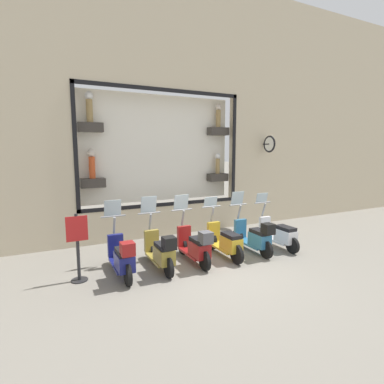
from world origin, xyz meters
TOP-DOWN VIEW (x-y plane):
  - ground_plane at (0.00, 0.00)m, footprint 120.00×120.00m
  - building_facade at (3.60, -0.00)m, footprint 1.24×36.00m
  - scooter_white_0 at (0.73, -2.58)m, footprint 1.79×0.61m
  - scooter_teal_1 at (0.67, -1.65)m, footprint 1.80×0.60m
  - scooter_yellow_2 at (0.73, -0.71)m, footprint 1.80×0.60m
  - scooter_red_3 at (0.67, 0.22)m, footprint 1.80×0.60m
  - scooter_olive_4 at (0.67, 1.15)m, footprint 1.80×0.60m
  - scooter_navy_5 at (0.67, 2.08)m, footprint 1.80×0.61m
  - shop_sign_post at (0.89, 2.99)m, footprint 0.36×0.45m

SIDE VIEW (x-z plane):
  - ground_plane at x=0.00m, z-range 0.00..0.00m
  - scooter_white_0 at x=0.73m, z-range -0.35..1.19m
  - scooter_yellow_2 at x=0.73m, z-range -0.34..1.20m
  - scooter_teal_1 at x=0.67m, z-range -0.36..1.29m
  - scooter_olive_4 at x=0.67m, z-range -0.37..1.31m
  - scooter_navy_5 at x=0.67m, z-range -0.36..1.30m
  - scooter_red_3 at x=0.67m, z-range -0.36..1.30m
  - shop_sign_post at x=0.89m, z-range 0.05..1.57m
  - building_facade at x=3.60m, z-range 0.08..8.57m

